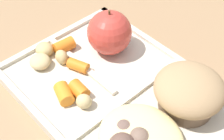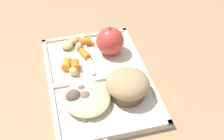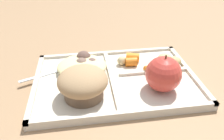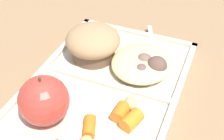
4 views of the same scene
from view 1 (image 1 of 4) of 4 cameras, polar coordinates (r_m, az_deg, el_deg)
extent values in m
plane|color=#997551|center=(0.51, 2.13, -5.39)|extent=(6.00, 6.00, 0.00)
cube|color=beige|center=(0.51, 2.15, -4.95)|extent=(0.38, 0.25, 0.01)
cube|color=beige|center=(0.46, -9.07, -12.19)|extent=(0.38, 0.01, 0.01)
cube|color=beige|center=(0.57, 11.06, 2.27)|extent=(0.38, 0.01, 0.01)
cube|color=beige|center=(0.60, -10.05, 5.76)|extent=(0.01, 0.25, 0.01)
cube|color=beige|center=(0.50, 2.99, -4.90)|extent=(0.01, 0.23, 0.01)
cube|color=beige|center=(0.54, -5.48, 0.87)|extent=(0.17, 0.01, 0.01)
sphere|color=#C63D33|center=(0.55, -0.45, 6.66)|extent=(0.08, 0.08, 0.08)
cylinder|color=#4C381E|center=(0.52, -0.48, 10.02)|extent=(0.00, 0.00, 0.01)
cylinder|color=brown|center=(0.49, 13.08, -5.16)|extent=(0.08, 0.08, 0.03)
ellipsoid|color=tan|center=(0.47, 13.57, -3.26)|extent=(0.10, 0.10, 0.05)
cylinder|color=orange|center=(0.54, -6.02, 0.76)|extent=(0.04, 0.03, 0.02)
cylinder|color=orange|center=(0.49, -8.52, -4.19)|extent=(0.04, 0.03, 0.02)
cylinder|color=orange|center=(0.57, -8.48, 4.26)|extent=(0.03, 0.04, 0.02)
cylinder|color=orange|center=(0.50, -5.89, -3.54)|extent=(0.03, 0.02, 0.02)
ellipsoid|color=tan|center=(0.55, -12.65, 1.48)|extent=(0.04, 0.04, 0.02)
ellipsoid|color=tan|center=(0.48, -5.00, -5.55)|extent=(0.03, 0.03, 0.02)
ellipsoid|color=tan|center=(0.57, -11.88, 3.62)|extent=(0.04, 0.04, 0.02)
ellipsoid|color=tan|center=(0.55, -8.90, 2.27)|extent=(0.03, 0.02, 0.03)
ellipsoid|color=beige|center=(0.44, 5.14, -11.98)|extent=(0.12, 0.11, 0.03)
sphere|color=#755B4C|center=(0.44, 4.82, -12.17)|extent=(0.03, 0.03, 0.03)
sphere|color=brown|center=(0.45, 2.18, -10.52)|extent=(0.03, 0.03, 0.03)
camera|label=2|loc=(0.40, 126.05, -2.86)|focal=50.18mm
camera|label=3|loc=(0.67, 40.26, 29.85)|focal=35.34mm
camera|label=4|loc=(0.57, -44.75, 33.92)|focal=49.15mm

